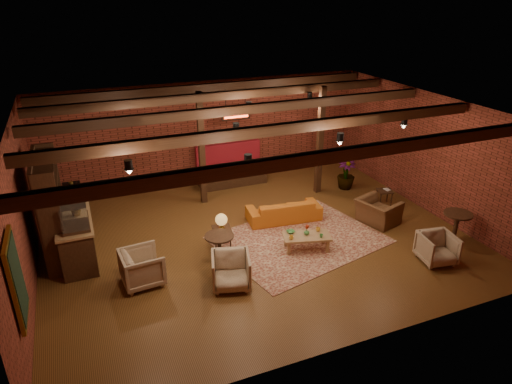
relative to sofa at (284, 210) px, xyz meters
name	(u,v)px	position (x,y,z in m)	size (l,w,h in m)	color
floor	(257,239)	(-1.05, -0.70, -0.28)	(10.00, 10.00, 0.00)	#432C10
ceiling	(257,112)	(-1.05, -0.70, 2.92)	(10.00, 8.00, 0.02)	black
wall_back	(208,133)	(-1.05, 3.30, 1.32)	(10.00, 0.02, 3.20)	maroon
wall_front	(353,269)	(-1.05, -4.70, 1.32)	(10.00, 0.02, 3.20)	maroon
wall_left	(21,217)	(-6.05, -0.70, 1.32)	(0.02, 8.00, 3.20)	maroon
wall_right	(428,153)	(3.95, -0.70, 1.32)	(0.02, 8.00, 3.20)	maroon
ceiling_beams	(257,118)	(-1.05, -0.70, 2.80)	(9.80, 6.40, 0.22)	black
ceiling_pipe	(233,111)	(-1.05, 0.90, 2.57)	(0.12, 0.12, 9.60)	black
post_left	(202,149)	(-1.65, 1.90, 1.32)	(0.16, 0.16, 3.20)	black
post_right	(320,141)	(1.75, 1.30, 1.32)	(0.16, 0.16, 3.20)	black
service_counter	(74,223)	(-5.15, 0.30, 0.52)	(0.80, 2.50, 1.60)	black
plant_counter	(76,202)	(-5.05, 0.50, 0.94)	(0.35, 0.39, 0.30)	#337F33
shelving_hutch	(52,208)	(-5.55, 0.40, 0.92)	(0.52, 2.00, 2.40)	black
chalkboard_menu	(17,280)	(-5.98, -3.00, 1.32)	(0.08, 0.96, 1.46)	black
banquette	(232,169)	(-0.45, 2.85, 0.22)	(2.10, 0.70, 1.00)	maroon
service_sign	(236,114)	(-0.45, 2.40, 2.07)	(0.86, 0.06, 0.30)	#FF4119
ceiling_spotlights	(257,127)	(-1.05, -0.70, 2.58)	(6.40, 4.40, 0.28)	black
rug	(299,239)	(-0.10, -1.11, -0.28)	(3.81, 2.92, 0.01)	maroon
sofa	(284,210)	(0.00, 0.00, 0.00)	(1.95, 0.76, 0.57)	#BB611A
coffee_table	(306,237)	(-0.16, -1.57, 0.06)	(1.21, 0.82, 0.63)	#966C46
side_table_lamp	(221,222)	(-1.98, -0.75, 0.40)	(0.49, 0.49, 0.90)	black
round_table_left	(219,244)	(-2.22, -1.31, 0.18)	(0.65, 0.65, 0.68)	black
armchair_a	(142,266)	(-3.96, -1.48, 0.13)	(0.81, 0.76, 0.84)	beige
armchair_b	(231,269)	(-2.28, -2.27, 0.12)	(0.78, 0.73, 0.80)	beige
armchair_right	(378,208)	(2.22, -1.08, 0.15)	(1.00, 0.65, 0.87)	brown
side_table_book	(385,191)	(3.05, -0.23, 0.13)	(0.50, 0.50, 0.47)	black
round_table_right	(456,223)	(3.35, -2.62, 0.24)	(0.67, 0.67, 0.78)	black
armchair_far	(437,247)	(2.31, -3.15, 0.09)	(0.73, 0.69, 0.76)	beige
plant_tall	(349,144)	(2.68, 1.20, 1.14)	(1.60, 1.60, 2.86)	#4C7F4C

